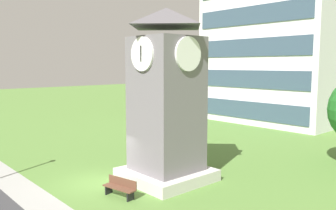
# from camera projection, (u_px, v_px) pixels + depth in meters

# --- Properties ---
(ground_plane) EXTENTS (160.00, 160.00, 0.00)m
(ground_plane) POSITION_uv_depth(u_px,v_px,m) (100.00, 183.00, 18.56)
(ground_plane) COLOR #567F38
(kerb_strip) EXTENTS (120.00, 1.60, 0.01)m
(kerb_strip) POSITION_uv_depth(u_px,v_px,m) (35.00, 199.00, 16.26)
(kerb_strip) COLOR #9E9E99
(kerb_strip) RESTS_ON ground
(office_building) EXTENTS (14.22, 10.35, 22.40)m
(office_building) POSITION_uv_depth(u_px,v_px,m) (278.00, 20.00, 38.28)
(office_building) COLOR silver
(office_building) RESTS_ON ground
(clock_tower) EXTENTS (4.19, 4.19, 9.18)m
(clock_tower) POSITION_uv_depth(u_px,v_px,m) (166.00, 106.00, 18.58)
(clock_tower) COLOR slate
(clock_tower) RESTS_ON ground
(park_bench) EXTENTS (1.86, 0.82, 0.88)m
(park_bench) POSITION_uv_depth(u_px,v_px,m) (120.00, 187.00, 16.53)
(park_bench) COLOR brown
(park_bench) RESTS_ON ground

